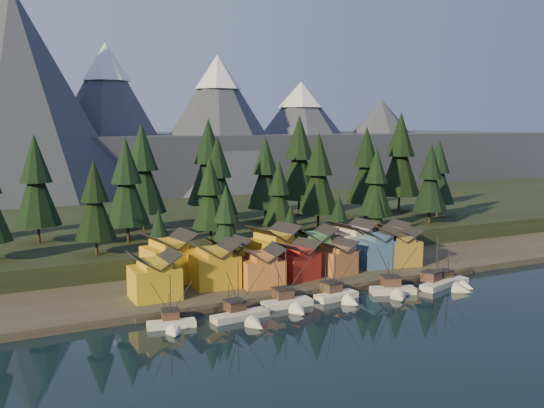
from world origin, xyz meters
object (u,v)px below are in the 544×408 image
boat_1 (244,310)px  boat_2 (290,296)px  house_front_1 (214,263)px  house_back_1 (229,257)px  boat_0 (172,318)px  boat_6 (454,276)px  house_back_0 (169,256)px  house_front_0 (154,274)px  boat_4 (395,283)px  boat_5 (444,278)px  boat_3 (340,288)px

boat_1 → boat_2: boat_2 is taller
boat_2 → house_front_1: size_ratio=1.28×
boat_1 → house_back_1: bearing=66.6°
boat_0 → boat_6: (63.79, -0.27, 0.01)m
house_back_0 → house_front_0: bearing=-127.7°
boat_4 → house_back_1: 36.01m
boat_0 → boat_5: (59.79, -1.48, 0.39)m
boat_2 → boat_1: bearing=-163.2°
boat_6 → boat_3: bearing=172.3°
boat_5 → house_back_0: (-52.37, 26.61, 4.74)m
boat_0 → house_front_1: house_front_1 is taller
boat_1 → house_back_0: 27.77m
boat_5 → boat_6: bearing=-1.3°
house_back_0 → boat_2: bearing=-63.1°
boat_0 → boat_6: bearing=11.2°
boat_1 → boat_6: size_ratio=1.14×
boat_0 → boat_3: (35.15, 1.27, 0.46)m
house_back_1 → boat_2: bearing=-88.7°
house_front_0 → house_back_0: house_back_0 is taller
boat_0 → boat_4: boat_4 is taller
house_front_0 → boat_4: bearing=-17.7°
boat_6 → house_back_1: 49.38m
house_front_1 → house_back_0: size_ratio=0.87×
boat_6 → house_back_0: size_ratio=0.97×
house_front_0 → house_back_0: bearing=60.2°
house_back_0 → house_front_1: bearing=-54.5°
house_back_0 → boat_4: bearing=-40.3°
boat_4 → house_front_0: boat_4 is taller
boat_6 → house_front_1: bearing=155.6°
boat_0 → house_front_0: (1.23, 14.49, 4.24)m
boat_0 → house_back_0: house_back_0 is taller
boat_3 → boat_4: 12.35m
boat_6 → boat_0: bearing=175.1°
boat_3 → boat_2: bearing=173.3°
boat_4 → house_back_0: bearing=168.7°
boat_3 → house_front_1: size_ratio=1.28×
boat_1 → boat_4: boat_4 is taller
boat_2 → house_back_1: boat_2 is taller
boat_2 → house_front_1: house_front_1 is taller
boat_4 → house_back_0: (-39.94, 25.70, 4.55)m
boat_4 → boat_5: (12.43, -0.91, -0.19)m
boat_0 → boat_1: (12.77, -1.65, 0.06)m
boat_0 → boat_5: bearing=10.0°
boat_0 → boat_2: (23.77, 1.30, 0.36)m
house_back_1 → boat_5: bearing=-39.3°
boat_0 → house_front_0: size_ratio=1.14×
boat_3 → house_front_0: bearing=152.1°
boat_3 → house_front_0: 36.60m
house_front_0 → house_back_1: house_front_0 is taller
boat_5 → boat_0: bearing=160.3°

